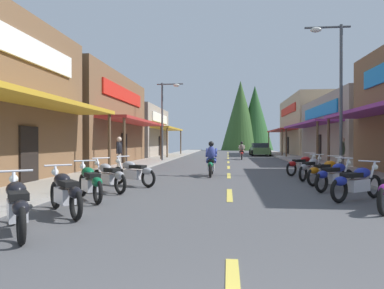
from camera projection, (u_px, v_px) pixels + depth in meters
name	position (u px, v px, depth m)	size (l,w,h in m)	color
ground	(228.00, 164.00, 24.24)	(9.33, 76.08, 0.10)	#4C4C4F
sidewalk_left	(146.00, 162.00, 24.85)	(2.46, 76.08, 0.12)	#9E9991
sidewalk_right	(315.00, 163.00, 23.63)	(2.46, 76.08, 0.12)	#9E9991
centerline_dashes	(228.00, 162.00, 26.29)	(0.16, 48.58, 0.01)	#E0C64C
storefront_left_middle	(78.00, 120.00, 23.82)	(8.37, 11.77, 6.09)	brown
storefront_left_far	(121.00, 132.00, 36.35)	(10.16, 10.60, 5.12)	gray
storefront_right_middle	(371.00, 129.00, 26.59)	(9.59, 13.12, 5.04)	gray
storefront_right_far	(326.00, 126.00, 40.48)	(10.63, 13.23, 6.77)	tan
streetlamp_left	(166.00, 110.00, 26.38)	(2.02, 0.30, 6.06)	#474C51
streetlamp_right	(335.00, 79.00, 15.61)	(2.02, 0.30, 6.86)	#474C51
motorcycle_parked_right_1	(357.00, 182.00, 9.04)	(1.78, 1.35, 1.04)	black
motorcycle_parked_right_2	(335.00, 175.00, 10.81)	(1.65, 1.51, 1.04)	black
motorcycle_parked_right_3	(326.00, 171.00, 12.30)	(1.72, 1.43, 1.04)	black
motorcycle_parked_right_4	(311.00, 168.00, 13.84)	(1.38, 1.76, 1.04)	black
motorcycle_parked_right_5	(302.00, 165.00, 15.79)	(1.74, 1.40, 1.04)	black
motorcycle_parked_left_0	(17.00, 205.00, 5.76)	(1.37, 1.77, 1.04)	black
motorcycle_parked_left_1	(65.00, 192.00, 7.30)	(1.50, 1.66, 1.04)	black
motorcycle_parked_left_2	(90.00, 182.00, 9.09)	(1.37, 1.77, 1.04)	black
motorcycle_parked_left_3	(109.00, 176.00, 10.66)	(1.63, 1.54, 1.04)	black
motorcycle_parked_left_4	(133.00, 172.00, 12.03)	(1.89, 1.18, 1.04)	black
rider_cruising_lead	(211.00, 161.00, 15.45)	(0.60, 2.14, 1.57)	black
rider_cruising_trailing	(242.00, 152.00, 29.72)	(0.60, 2.14, 1.57)	black
pedestrian_by_shop	(119.00, 152.00, 17.36)	(0.30, 0.57, 1.79)	#B2A599
pedestrian_browsing	(342.00, 153.00, 16.42)	(0.42, 0.49, 1.76)	#B2A599
parked_car_curbside	(260.00, 149.00, 37.88)	(2.12, 4.33, 1.40)	#4C723F
treeline_backdrop	(248.00, 118.00, 62.84)	(9.59, 9.07, 12.52)	#2C6123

